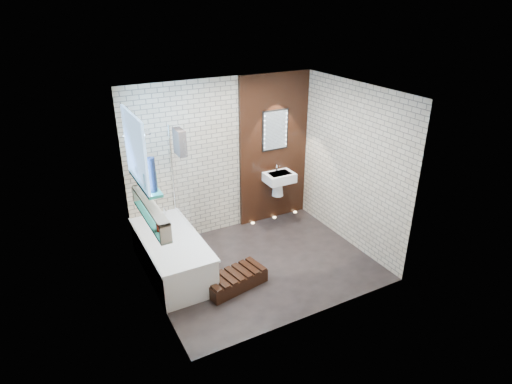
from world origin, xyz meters
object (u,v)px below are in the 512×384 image
bath_screen (180,177)px  washbasin (279,180)px  bathtub (172,255)px  led_mirror (275,130)px  walnut_step (235,280)px

bath_screen → washbasin: 1.89m
bathtub → led_mirror: led_mirror is taller
bath_screen → walnut_step: size_ratio=1.59×
bathtub → bath_screen: (0.35, 0.44, 0.99)m
bathtub → bath_screen: 1.14m
bathtub → walnut_step: bathtub is taller
washbasin → led_mirror: bearing=90.0°
washbasin → bathtub: bearing=-164.0°
washbasin → led_mirror: (0.00, 0.16, 0.86)m
bathtub → bath_screen: size_ratio=1.24×
led_mirror → walnut_step: size_ratio=0.80×
bathtub → walnut_step: bearing=-49.2°
washbasin → led_mirror: 0.88m
bathtub → led_mirror: size_ratio=2.49×
bath_screen → led_mirror: size_ratio=2.00×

